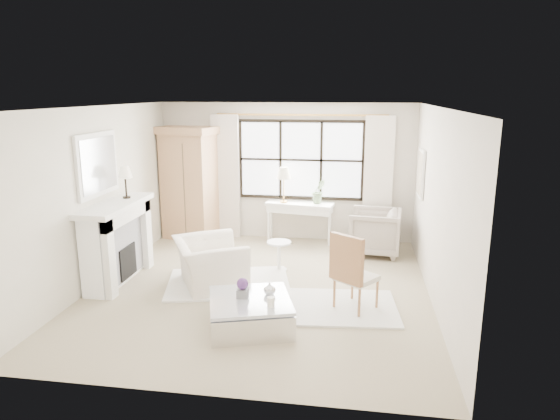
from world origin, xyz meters
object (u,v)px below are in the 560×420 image
at_px(coffee_table, 250,313).
at_px(armoire, 189,182).
at_px(console_table, 300,222).
at_px(club_armchair, 210,263).

bearing_deg(coffee_table, armoire, 101.44).
distance_m(console_table, club_armchair, 2.70).
xyz_separation_m(console_table, club_armchair, (-1.09, -2.47, -0.04)).
height_order(armoire, coffee_table, armoire).
relative_size(console_table, club_armchair, 1.21).
height_order(club_armchair, coffee_table, club_armchair).
relative_size(club_armchair, coffee_table, 0.89).
xyz_separation_m(armoire, console_table, (2.21, 0.02, -0.74)).
relative_size(armoire, coffee_table, 1.79).
bearing_deg(console_table, armoire, -170.62).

